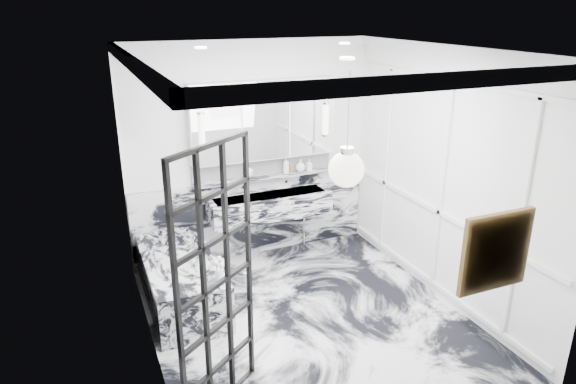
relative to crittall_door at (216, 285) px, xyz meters
name	(u,v)px	position (x,y,z in m)	size (l,w,h in m)	color
floor	(310,320)	(1.19, 0.79, -1.12)	(3.60, 3.60, 0.00)	silver
ceiling	(314,50)	(1.19, 0.79, 1.68)	(3.60, 3.60, 0.00)	white
wall_back	(252,152)	(1.19, 2.59, 0.28)	(3.60, 3.60, 0.00)	white
wall_front	(426,285)	(1.19, -1.01, 0.28)	(3.60, 3.60, 0.00)	white
wall_left	(144,223)	(-0.41, 0.79, 0.28)	(3.60, 3.60, 0.00)	white
wall_right	(444,178)	(2.79, 0.79, 0.28)	(3.60, 3.60, 0.00)	white
marble_clad_back	(254,216)	(1.19, 2.56, -0.60)	(3.18, 0.05, 1.05)	silver
marble_clad_left	(146,230)	(-0.40, 0.79, 0.22)	(0.02, 3.56, 2.68)	silver
panel_molding	(442,187)	(2.77, 0.79, 0.18)	(0.03, 3.40, 2.30)	white
soap_bottle_a	(286,165)	(1.63, 2.50, 0.08)	(0.09, 0.09, 0.22)	#8C5919
soap_bottle_b	(309,165)	(1.96, 2.50, 0.05)	(0.07, 0.07, 0.16)	#4C4C51
soap_bottle_c	(300,165)	(1.83, 2.50, 0.05)	(0.13, 0.13, 0.17)	silver
face_pot	(248,173)	(1.10, 2.50, 0.04)	(0.13, 0.13, 0.13)	white
amber_bottle	(291,169)	(1.70, 2.50, 0.02)	(0.04, 0.04, 0.10)	#8C5919
flower_vase	(219,274)	(0.30, 1.06, -0.51)	(0.09, 0.09, 0.12)	silver
crittall_door	(216,285)	(0.00, 0.00, 0.00)	(0.88, 0.04, 2.24)	black
artwork	(496,252)	(1.81, -0.97, 0.39)	(0.50, 0.05, 0.50)	orange
pendant_light	(346,170)	(0.96, -0.26, 0.90)	(0.27, 0.27, 0.27)	white
trough_sink	(270,206)	(1.34, 2.34, -0.39)	(1.60, 0.45, 0.30)	silver
ledge	(265,177)	(1.34, 2.51, -0.05)	(1.90, 0.14, 0.04)	silver
subway_tile	(263,166)	(1.34, 2.57, 0.08)	(1.90, 0.03, 0.23)	white
mirror_cabinet	(264,120)	(1.34, 2.51, 0.70)	(1.90, 0.16, 1.00)	white
sconce_left	(202,131)	(0.52, 2.42, 0.66)	(0.07, 0.07, 0.40)	white
sconce_right	(326,119)	(2.16, 2.42, 0.66)	(0.07, 0.07, 0.40)	white
bathtub	(181,280)	(0.01, 1.68, -0.85)	(0.75, 1.65, 0.55)	silver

